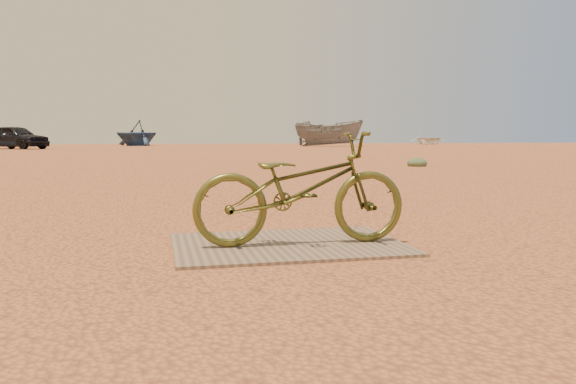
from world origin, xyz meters
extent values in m
plane|color=#D27845|center=(0.00, 0.00, 0.00)|extent=(120.00, 120.00, 0.00)
cube|color=#816B53|center=(0.17, 0.36, 0.01)|extent=(1.68, 1.20, 0.02)
imported|color=brown|center=(0.25, 0.30, 0.43)|extent=(1.57, 0.57, 0.82)
imported|color=black|center=(-9.67, 35.89, 0.77)|extent=(4.75, 4.08, 1.54)
imported|color=navy|center=(-2.41, 46.79, 1.13)|extent=(5.66, 5.62, 2.26)
imported|color=slate|center=(13.07, 40.81, 1.09)|extent=(6.01, 3.82, 2.18)
imported|color=white|center=(26.97, 50.41, 0.54)|extent=(5.58, 6.30, 1.08)
ellipsoid|color=#506C48|center=(6.14, 10.44, 0.00)|extent=(0.54, 0.54, 0.30)
camera|label=1|loc=(-0.76, -3.63, 0.81)|focal=35.00mm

